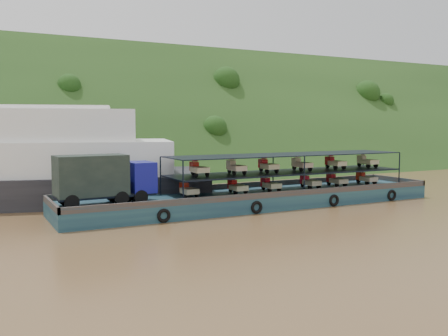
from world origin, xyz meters
name	(u,v)px	position (x,y,z in m)	size (l,w,h in m)	color
ground	(259,205)	(0.00, 0.00, 0.00)	(160.00, 160.00, 0.00)	brown
hillside	(137,171)	(0.00, 36.00, 0.00)	(140.00, 28.00, 28.00)	#1B3312
cargo_barge	(239,193)	(-2.21, -0.30, 1.25)	(35.00, 7.18, 4.98)	#12283F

